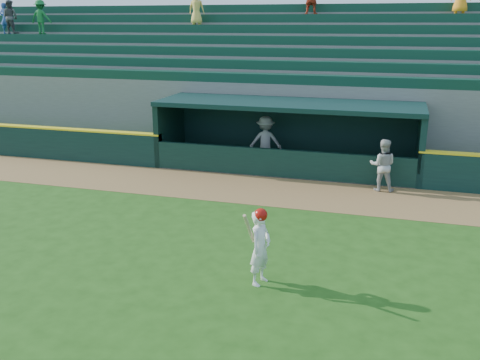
# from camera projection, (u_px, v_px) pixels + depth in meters

# --- Properties ---
(ground) EXTENTS (120.00, 120.00, 0.00)m
(ground) POSITION_uv_depth(u_px,v_px,m) (221.00, 251.00, 12.60)
(ground) COLOR #1F4A12
(ground) RESTS_ON ground
(warning_track) EXTENTS (40.00, 3.00, 0.01)m
(warning_track) POSITION_uv_depth(u_px,v_px,m) (269.00, 191.00, 17.11)
(warning_track) COLOR brown
(warning_track) RESTS_ON ground
(dugout_player_front) EXTENTS (0.83, 0.65, 1.68)m
(dugout_player_front) POSITION_uv_depth(u_px,v_px,m) (383.00, 165.00, 16.90)
(dugout_player_front) COLOR #A7A8A2
(dugout_player_front) RESTS_ON ground
(dugout_player_inside) EXTENTS (1.34, 0.96, 1.87)m
(dugout_player_inside) POSITION_uv_depth(u_px,v_px,m) (265.00, 141.00, 19.82)
(dugout_player_inside) COLOR #A1A19C
(dugout_player_inside) RESTS_ON ground
(dugout) EXTENTS (9.40, 2.80, 2.46)m
(dugout) POSITION_uv_depth(u_px,v_px,m) (289.00, 131.00, 19.58)
(dugout) COLOR slate
(dugout) RESTS_ON ground
(stands) EXTENTS (34.50, 6.25, 7.11)m
(stands) POSITION_uv_depth(u_px,v_px,m) (310.00, 88.00, 23.49)
(stands) COLOR slate
(stands) RESTS_ON ground
(batter_at_plate) EXTENTS (0.52, 0.81, 1.65)m
(batter_at_plate) POSITION_uv_depth(u_px,v_px,m) (260.00, 246.00, 10.85)
(batter_at_plate) COLOR white
(batter_at_plate) RESTS_ON ground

